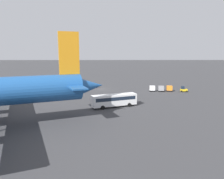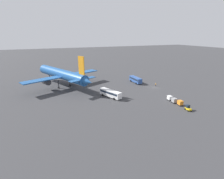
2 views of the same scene
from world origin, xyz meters
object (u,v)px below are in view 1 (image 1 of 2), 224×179
(cargo_cart_grey, at_px, (161,88))
(worker_person, at_px, (97,86))
(cargo_cart_white, at_px, (152,88))
(cargo_cart_orange, at_px, (169,88))
(shuttle_bus_far, at_px, (114,99))
(shuttle_bus_near, at_px, (66,86))
(baggage_tug, at_px, (183,89))

(cargo_cart_grey, bearing_deg, worker_person, -19.32)
(cargo_cart_grey, xyz_separation_m, cargo_cart_white, (3.07, -0.34, 0.00))
(cargo_cart_white, bearing_deg, cargo_cart_orange, 179.78)
(shuttle_bus_far, xyz_separation_m, cargo_cart_orange, (-20.18, -21.96, -0.76))
(shuttle_bus_near, height_order, shuttle_bus_far, shuttle_bus_near)
(worker_person, height_order, cargo_cart_grey, cargo_cart_grey)
(shuttle_bus_near, height_order, cargo_cart_grey, shuttle_bus_near)
(cargo_cart_grey, height_order, cargo_cart_white, same)
(shuttle_bus_far, xyz_separation_m, cargo_cart_white, (-14.04, -21.99, -0.76))
(shuttle_bus_near, height_order, worker_person, shuttle_bus_near)
(shuttle_bus_near, distance_m, shuttle_bus_far, 28.83)
(worker_person, distance_m, cargo_cart_white, 21.69)
(cargo_cart_orange, bearing_deg, cargo_cart_white, -0.22)
(shuttle_bus_far, bearing_deg, cargo_cart_white, -144.22)
(cargo_cart_orange, height_order, cargo_cart_white, same)
(worker_person, xyz_separation_m, cargo_cart_grey, (-23.30, 8.17, 0.32))
(shuttle_bus_near, xyz_separation_m, baggage_tug, (-41.87, 2.13, -1.02))
(baggage_tug, xyz_separation_m, cargo_cart_grey, (7.86, -0.43, 0.25))
(worker_person, bearing_deg, baggage_tug, 164.57)
(worker_person, distance_m, cargo_cart_grey, 24.69)
(shuttle_bus_near, xyz_separation_m, cargo_cart_white, (-30.94, 1.37, -0.77))
(shuttle_bus_far, relative_size, baggage_tug, 4.60)
(shuttle_bus_near, bearing_deg, cargo_cart_grey, 178.04)
(cargo_cart_orange, bearing_deg, baggage_tug, 171.16)
(shuttle_bus_near, bearing_deg, shuttle_bus_far, 126.80)
(shuttle_bus_far, distance_m, cargo_cart_orange, 29.83)
(cargo_cart_grey, bearing_deg, cargo_cart_orange, -174.07)
(baggage_tug, xyz_separation_m, worker_person, (31.16, -8.60, -0.07))
(worker_person, bearing_deg, cargo_cart_white, 158.85)
(cargo_cart_grey, bearing_deg, baggage_tug, 176.89)
(cargo_cart_grey, relative_size, cargo_cart_white, 1.00)
(shuttle_bus_far, distance_m, baggage_tug, 32.78)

